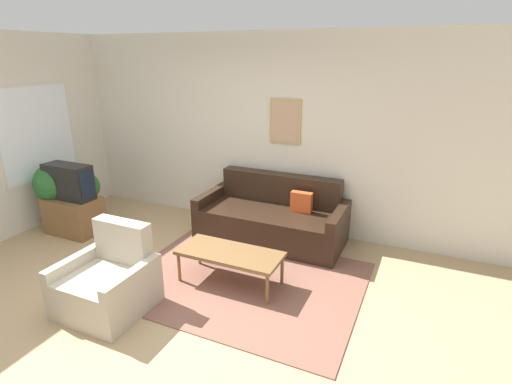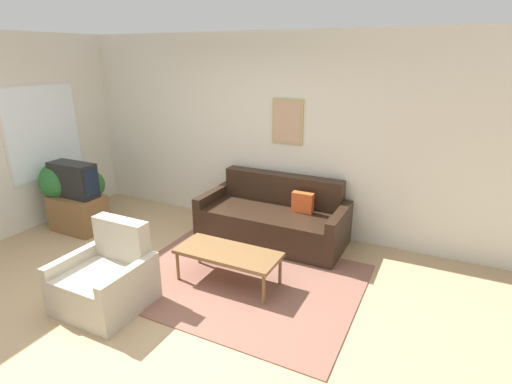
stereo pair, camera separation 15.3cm
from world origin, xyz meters
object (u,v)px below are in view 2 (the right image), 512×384
Objects in this scene: coffee_table at (228,254)px; armchair at (107,280)px; tv at (73,180)px; couch at (274,219)px; potted_plant_tall at (61,185)px.

coffee_table is 1.25m from armchair.
tv is at bearing 173.96° from coffee_table.
couch is 1.71× the size of coffee_table.
couch is 2.82× the size of tv.
tv is at bearing -159.92° from couch.
tv is 0.82× the size of armchair.
coffee_table is 1.36× the size of armchair.
tv is (-2.63, -0.96, 0.46)m from couch.
tv is at bearing -6.72° from potted_plant_tall.
coffee_table is 1.65× the size of tv.
coffee_table is at bearing -6.04° from tv.
potted_plant_tall is (-2.07, 1.21, 0.35)m from armchair.
tv reaches higher than coffee_table.
couch is at bearing 17.39° from potted_plant_tall.
potted_plant_tall reaches higher than couch.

